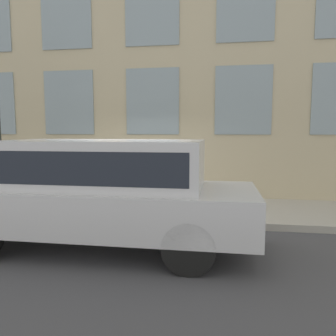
% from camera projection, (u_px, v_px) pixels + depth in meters
% --- Properties ---
extents(ground_plane, '(80.00, 80.00, 0.00)m').
position_uv_depth(ground_plane, '(129.00, 225.00, 7.08)').
color(ground_plane, '#47474C').
extents(sidewalk, '(2.58, 60.00, 0.15)m').
position_uv_depth(sidewalk, '(143.00, 208.00, 8.34)').
color(sidewalk, '#B2ADA3').
rests_on(sidewalk, ground_plane).
extents(building_facade, '(0.33, 40.00, 10.07)m').
position_uv_depth(building_facade, '(153.00, 23.00, 9.20)').
color(building_facade, '#C6B793').
rests_on(building_facade, ground_plane).
extents(fire_hydrant, '(0.35, 0.46, 0.69)m').
position_uv_depth(fire_hydrant, '(148.00, 196.00, 7.65)').
color(fire_hydrant, '#2D7260').
rests_on(fire_hydrant, sidewalk).
extents(person, '(0.30, 0.20, 1.24)m').
position_uv_depth(person, '(187.00, 178.00, 7.91)').
color(person, '#232328').
rests_on(person, sidewalk).
extents(parked_truck_silver_near, '(1.83, 5.34, 1.86)m').
position_uv_depth(parked_truck_silver_near, '(100.00, 187.00, 5.54)').
color(parked_truck_silver_near, black).
rests_on(parked_truck_silver_near, ground_plane).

